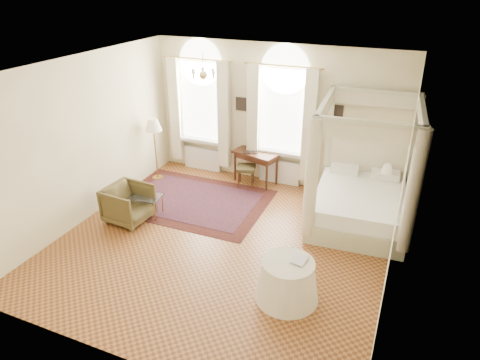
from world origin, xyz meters
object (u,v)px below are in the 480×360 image
object	(u,v)px
side_table	(287,280)
nightstand	(385,192)
canopy_bed	(360,198)
floor_lamp	(153,128)
coffee_table	(146,198)
stool	(246,170)
armchair	(128,204)
writing_desk	(256,156)

from	to	relation	value
side_table	nightstand	bearing A→B (deg)	73.52
canopy_bed	floor_lamp	bearing A→B (deg)	177.51
coffee_table	stool	bearing A→B (deg)	56.54
armchair	side_table	size ratio (longest dim) A/B	0.85
stool	coffee_table	world-z (taller)	stool
armchair	side_table	distance (m)	3.85
armchair	coffee_table	distance (m)	0.38
nightstand	floor_lamp	xyz separation A→B (m)	(-5.39, -0.73, 0.99)
armchair	coffee_table	xyz separation A→B (m)	(0.20, 0.32, 0.01)
nightstand	coffee_table	size ratio (longest dim) A/B	0.92
stool	floor_lamp	world-z (taller)	floor_lamp
stool	armchair	size ratio (longest dim) A/B	0.62
canopy_bed	nightstand	xyz separation A→B (m)	(0.43, 0.95, -0.25)
canopy_bed	stool	world-z (taller)	canopy_bed
floor_lamp	side_table	xyz separation A→B (m)	(4.30, -2.97, -0.98)
armchair	side_table	xyz separation A→B (m)	(3.71, -1.00, -0.05)
writing_desk	armchair	distance (m)	3.24
writing_desk	side_table	size ratio (longest dim) A/B	1.17
writing_desk	floor_lamp	xyz separation A→B (m)	(-2.35, -0.73, 0.63)
canopy_bed	nightstand	size ratio (longest dim) A/B	3.86
nightstand	writing_desk	world-z (taller)	writing_desk
armchair	coffee_table	bearing A→B (deg)	-27.78
canopy_bed	floor_lamp	world-z (taller)	canopy_bed
side_table	writing_desk	bearing A→B (deg)	117.73
stool	floor_lamp	distance (m)	2.43
armchair	coffee_table	world-z (taller)	armchair
canopy_bed	floor_lamp	distance (m)	5.03
canopy_bed	armchair	world-z (taller)	canopy_bed
floor_lamp	side_table	distance (m)	5.32
canopy_bed	floor_lamp	size ratio (longest dim) A/B	1.63
nightstand	writing_desk	distance (m)	3.06
writing_desk	floor_lamp	world-z (taller)	floor_lamp
armchair	stool	bearing A→B (deg)	-29.02
writing_desk	stool	size ratio (longest dim) A/B	2.21
nightstand	coffee_table	world-z (taller)	nightstand
writing_desk	coffee_table	xyz separation A→B (m)	(-1.56, -2.38, -0.29)
floor_lamp	coffee_table	bearing A→B (deg)	-64.43
stool	armchair	distance (m)	2.94
canopy_bed	nightstand	world-z (taller)	canopy_bed
nightstand	writing_desk	size ratio (longest dim) A/B	0.56
writing_desk	stool	bearing A→B (deg)	-122.38
stool	floor_lamp	xyz separation A→B (m)	(-2.20, -0.49, 0.91)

